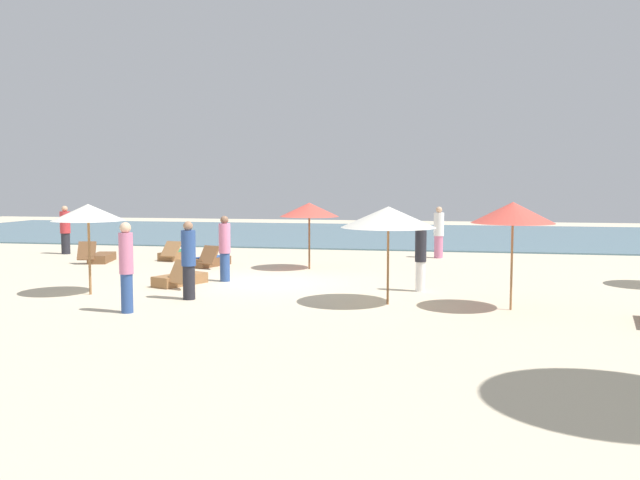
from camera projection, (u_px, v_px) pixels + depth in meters
name	position (u px, v px, depth m)	size (l,w,h in m)	color
ground_plane	(267.00, 282.00, 18.43)	(60.00, 60.00, 0.00)	beige
ocean_water	(356.00, 234.00, 35.05)	(48.00, 16.00, 0.06)	slate
umbrella_0	(513.00, 213.00, 14.28)	(1.75, 1.75, 2.30)	olive
umbrella_1	(388.00, 217.00, 14.93)	(2.11, 2.11, 2.18)	brown
umbrella_3	(309.00, 210.00, 21.06)	(1.84, 1.84, 2.08)	brown
umbrella_4	(88.00, 213.00, 16.27)	(1.73, 1.73, 2.19)	olive
lounger_0	(180.00, 279.00, 17.87)	(1.19, 1.75, 0.73)	olive
lounger_1	(210.00, 261.00, 21.89)	(1.08, 1.76, 0.72)	brown
lounger_2	(176.00, 254.00, 23.87)	(0.84, 1.76, 0.68)	olive
lounger_4	(101.00, 257.00, 23.05)	(0.96, 1.72, 0.75)	brown
person_0	(421.00, 256.00, 16.82)	(0.35, 0.35, 1.72)	white
person_1	(65.00, 230.00, 25.57)	(0.51, 0.51, 1.82)	#26262D
person_2	(439.00, 232.00, 24.22)	(0.51, 0.51, 1.84)	#D17299
person_3	(189.00, 260.00, 15.67)	(0.46, 0.46, 1.82)	#26262D
person_4	(126.00, 266.00, 14.06)	(0.38, 0.38, 1.90)	#2D4C8C
person_5	(225.00, 248.00, 18.53)	(0.41, 0.41, 1.80)	#2D4C8C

